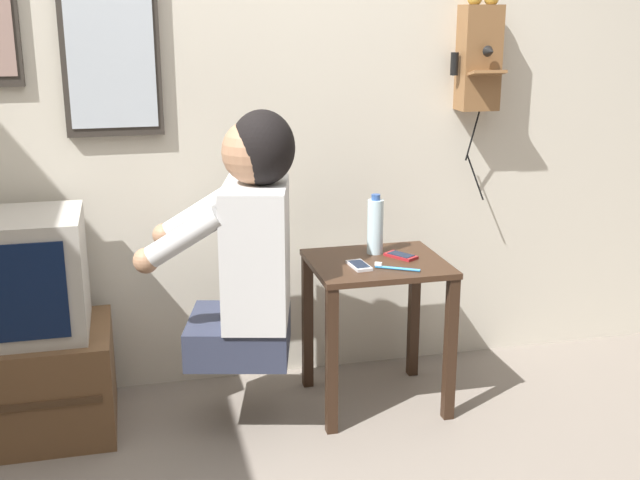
{
  "coord_description": "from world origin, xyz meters",
  "views": [
    {
      "loc": [
        -0.35,
        -2.02,
        1.49
      ],
      "look_at": [
        0.3,
        0.68,
        0.69
      ],
      "focal_mm": 45.0,
      "sensor_mm": 36.0,
      "label": 1
    }
  ],
  "objects_px": {
    "cell_phone_spare": "(401,256)",
    "water_bottle": "(375,226)",
    "person": "(249,240)",
    "television": "(2,276)",
    "wall_phone_antique": "(479,56)",
    "wall_mirror": "(110,46)",
    "cell_phone_held": "(359,265)",
    "toothbrush": "(394,268)"
  },
  "relations": [
    {
      "from": "person",
      "to": "wall_mirror",
      "type": "distance_m",
      "value": 0.88
    },
    {
      "from": "television",
      "to": "wall_mirror",
      "type": "height_order",
      "value": "wall_mirror"
    },
    {
      "from": "television",
      "to": "water_bottle",
      "type": "relative_size",
      "value": 2.39
    },
    {
      "from": "cell_phone_spare",
      "to": "toothbrush",
      "type": "xyz_separation_m",
      "value": [
        -0.07,
        -0.14,
        0.0
      ]
    },
    {
      "from": "cell_phone_spare",
      "to": "wall_mirror",
      "type": "bearing_deg",
      "value": 130.01
    },
    {
      "from": "wall_phone_antique",
      "to": "wall_mirror",
      "type": "distance_m",
      "value": 1.43
    },
    {
      "from": "television",
      "to": "cell_phone_spare",
      "type": "relative_size",
      "value": 4.09
    },
    {
      "from": "wall_phone_antique",
      "to": "water_bottle",
      "type": "bearing_deg",
      "value": -157.69
    },
    {
      "from": "person",
      "to": "wall_phone_antique",
      "type": "xyz_separation_m",
      "value": [
        1.0,
        0.36,
        0.6
      ]
    },
    {
      "from": "television",
      "to": "wall_phone_antique",
      "type": "xyz_separation_m",
      "value": [
        1.85,
        0.22,
        0.72
      ]
    },
    {
      "from": "water_bottle",
      "to": "television",
      "type": "bearing_deg",
      "value": -179.3
    },
    {
      "from": "person",
      "to": "wall_phone_antique",
      "type": "relative_size",
      "value": 1.06
    },
    {
      "from": "cell_phone_spare",
      "to": "water_bottle",
      "type": "height_order",
      "value": "water_bottle"
    },
    {
      "from": "wall_phone_antique",
      "to": "toothbrush",
      "type": "height_order",
      "value": "wall_phone_antique"
    },
    {
      "from": "television",
      "to": "wall_mirror",
      "type": "relative_size",
      "value": 0.85
    },
    {
      "from": "wall_phone_antique",
      "to": "wall_mirror",
      "type": "bearing_deg",
      "value": 178.37
    },
    {
      "from": "person",
      "to": "cell_phone_held",
      "type": "bearing_deg",
      "value": -75.36
    },
    {
      "from": "person",
      "to": "cell_phone_spare",
      "type": "distance_m",
      "value": 0.61
    },
    {
      "from": "cell_phone_spare",
      "to": "water_bottle",
      "type": "xyz_separation_m",
      "value": [
        -0.08,
        0.08,
        0.1
      ]
    },
    {
      "from": "person",
      "to": "toothbrush",
      "type": "height_order",
      "value": "person"
    },
    {
      "from": "cell_phone_held",
      "to": "person",
      "type": "bearing_deg",
      "value": 174.93
    },
    {
      "from": "television",
      "to": "toothbrush",
      "type": "bearing_deg",
      "value": -8.22
    },
    {
      "from": "person",
      "to": "cell_phone_spare",
      "type": "bearing_deg",
      "value": -68.19
    },
    {
      "from": "wall_phone_antique",
      "to": "cell_phone_spare",
      "type": "relative_size",
      "value": 6.16
    },
    {
      "from": "cell_phone_spare",
      "to": "water_bottle",
      "type": "bearing_deg",
      "value": 103.29
    },
    {
      "from": "television",
      "to": "water_bottle",
      "type": "xyz_separation_m",
      "value": [
        1.36,
        0.02,
        0.09
      ]
    },
    {
      "from": "television",
      "to": "cell_phone_held",
      "type": "distance_m",
      "value": 1.26
    },
    {
      "from": "television",
      "to": "cell_phone_held",
      "type": "relative_size",
      "value": 4.32
    },
    {
      "from": "television",
      "to": "cell_phone_spare",
      "type": "distance_m",
      "value": 1.45
    },
    {
      "from": "television",
      "to": "cell_phone_spare",
      "type": "height_order",
      "value": "television"
    },
    {
      "from": "water_bottle",
      "to": "person",
      "type": "bearing_deg",
      "value": -162.73
    },
    {
      "from": "cell_phone_held",
      "to": "cell_phone_spare",
      "type": "distance_m",
      "value": 0.2
    },
    {
      "from": "wall_mirror",
      "to": "water_bottle",
      "type": "height_order",
      "value": "wall_mirror"
    },
    {
      "from": "person",
      "to": "television",
      "type": "relative_size",
      "value": 1.59
    },
    {
      "from": "water_bottle",
      "to": "cell_phone_spare",
      "type": "bearing_deg",
      "value": -43.9
    },
    {
      "from": "wall_mirror",
      "to": "cell_phone_spare",
      "type": "xyz_separation_m",
      "value": [
        1.03,
        -0.32,
        -0.78
      ]
    },
    {
      "from": "television",
      "to": "water_bottle",
      "type": "height_order",
      "value": "water_bottle"
    },
    {
      "from": "television",
      "to": "wall_phone_antique",
      "type": "distance_m",
      "value": 2.0
    },
    {
      "from": "television",
      "to": "cell_phone_spare",
      "type": "xyz_separation_m",
      "value": [
        1.45,
        -0.06,
        -0.01
      ]
    },
    {
      "from": "water_bottle",
      "to": "toothbrush",
      "type": "bearing_deg",
      "value": -88.39
    },
    {
      "from": "cell_phone_spare",
      "to": "toothbrush",
      "type": "height_order",
      "value": "toothbrush"
    },
    {
      "from": "person",
      "to": "toothbrush",
      "type": "bearing_deg",
      "value": -82.06
    }
  ]
}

